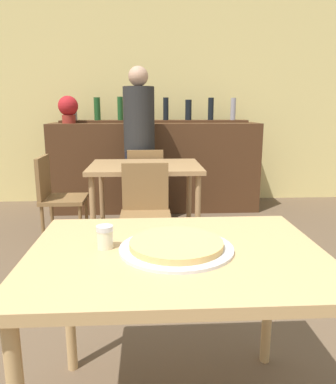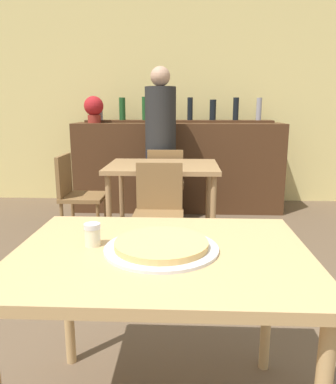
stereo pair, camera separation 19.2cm
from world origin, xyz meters
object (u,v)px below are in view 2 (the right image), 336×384
at_px(cheese_shaker, 93,234).
at_px(person_standing, 161,140).
at_px(chair_far_side_left, 76,191).
at_px(potted_plant, 94,108).
at_px(chair_far_side_front, 159,208).
at_px(pizza_tray, 161,246).
at_px(chair_far_side_back, 166,181).

relative_size(cheese_shaker, person_standing, 0.05).
distance_m(chair_far_side_left, potted_plant, 1.46).
height_order(chair_far_side_front, pizza_tray, chair_far_side_front).
relative_size(pizza_tray, person_standing, 0.25).
distance_m(chair_far_side_left, person_standing, 1.13).
distance_m(chair_far_side_back, cheese_shaker, 2.71).
height_order(chair_far_side_front, cheese_shaker, cheese_shaker).
bearing_deg(potted_plant, pizza_tray, -72.73).
xyz_separation_m(chair_far_side_front, pizza_tray, (0.12, -1.58, 0.28)).
bearing_deg(potted_plant, person_standing, -31.54).
relative_size(chair_far_side_front, cheese_shaker, 9.64).
bearing_deg(pizza_tray, cheese_shaker, 172.79).
bearing_deg(pizza_tray, chair_far_side_left, 114.16).
height_order(chair_far_side_left, pizza_tray, chair_far_side_left).
height_order(chair_far_side_back, potted_plant, potted_plant).
bearing_deg(chair_far_side_left, person_standing, -47.95).
bearing_deg(chair_far_side_left, chair_far_side_front, -124.21).
relative_size(pizza_tray, cheese_shaker, 4.85).
xyz_separation_m(pizza_tray, person_standing, (-0.19, 2.85, 0.15)).
xyz_separation_m(chair_far_side_back, person_standing, (-0.06, 0.13, 0.43)).
relative_size(person_standing, potted_plant, 5.27).
distance_m(chair_far_side_front, chair_far_side_left, 1.02).
height_order(chair_far_side_front, chair_far_side_left, same).
bearing_deg(chair_far_side_back, chair_far_side_left, 34.21).
bearing_deg(chair_far_side_left, pizza_tray, -155.84).
xyz_separation_m(chair_far_side_back, potted_plant, (-0.93, 0.66, 0.78)).
distance_m(chair_far_side_left, pizza_tray, 2.37).
bearing_deg(cheese_shaker, pizza_tray, -7.21).
height_order(chair_far_side_back, cheese_shaker, cheese_shaker).
xyz_separation_m(chair_far_side_left, pizza_tray, (0.96, -2.15, 0.28)).
distance_m(chair_far_side_front, cheese_shaker, 1.58).
height_order(chair_far_side_front, potted_plant, potted_plant).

